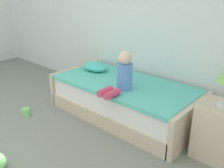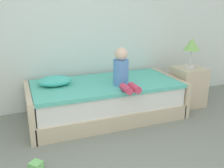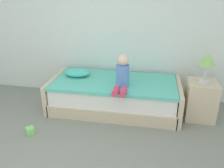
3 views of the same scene
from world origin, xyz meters
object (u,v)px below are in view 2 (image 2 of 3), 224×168
(bed, at_px, (106,100))
(pillow, at_px, (55,81))
(nightstand, at_px, (188,86))
(toy_block, at_px, (36,167))
(table_lamp, at_px, (192,46))
(child_figure, at_px, (122,71))

(bed, relative_size, pillow, 4.80)
(nightstand, xyz_separation_m, pillow, (-2.02, 0.15, 0.26))
(pillow, xyz_separation_m, toy_block, (-0.37, -1.05, -0.51))
(pillow, bearing_deg, table_lamp, -4.22)
(pillow, relative_size, toy_block, 4.24)
(table_lamp, height_order, child_figure, table_lamp)
(bed, distance_m, toy_block, 1.43)
(nightstand, bearing_deg, toy_block, -159.23)
(nightstand, relative_size, child_figure, 1.18)
(bed, bearing_deg, toy_block, -137.44)
(bed, relative_size, nightstand, 3.52)
(bed, bearing_deg, child_figure, -56.38)
(bed, relative_size, toy_block, 20.35)
(pillow, bearing_deg, child_figure, -21.88)
(bed, relative_size, table_lamp, 4.69)
(table_lamp, bearing_deg, pillow, 175.78)
(toy_block, bearing_deg, pillow, 70.48)
(pillow, bearing_deg, bed, -8.54)
(pillow, height_order, toy_block, pillow)
(table_lamp, bearing_deg, nightstand, -90.00)
(bed, bearing_deg, nightstand, -2.06)
(child_figure, distance_m, pillow, 0.89)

